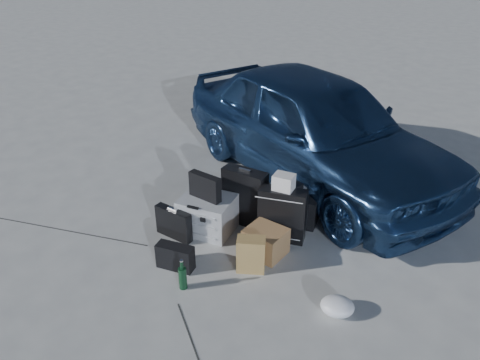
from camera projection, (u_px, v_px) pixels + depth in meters
name	position (u px, v px, depth m)	size (l,w,h in m)	color
ground	(206.00, 256.00, 5.12)	(60.00, 60.00, 0.00)	#ADADA8
car	(314.00, 127.00, 6.41)	(1.80, 4.48, 1.53)	navy
pelican_case	(208.00, 214.00, 5.47)	(0.60, 0.49, 0.43)	#A7A9AC
laptop_bag	(205.00, 187.00, 5.29)	(0.40, 0.10, 0.30)	black
briefcase	(174.00, 223.00, 5.36)	(0.47, 0.10, 0.36)	black
suitcase_left	(245.00, 197.00, 5.55)	(0.54, 0.19, 0.70)	black
suitcase_right	(282.00, 215.00, 5.26)	(0.53, 0.19, 0.64)	black
white_carton	(284.00, 182.00, 5.09)	(0.22, 0.18, 0.18)	silver
duffel_bag	(287.00, 207.00, 5.68)	(0.74, 0.32, 0.37)	black
flat_box_white	(288.00, 190.00, 5.58)	(0.45, 0.34, 0.08)	silver
flat_box_black	(288.00, 184.00, 5.55)	(0.30, 0.21, 0.06)	black
kraft_bag	(251.00, 254.00, 4.83)	(0.29, 0.17, 0.39)	olive
cardboard_box	(266.00, 242.00, 5.09)	(0.41, 0.36, 0.31)	#915F3F
plastic_bag	(337.00, 306.00, 4.32)	(0.31, 0.27, 0.17)	silver
messenger_bag	(175.00, 257.00, 4.88)	(0.39, 0.15, 0.28)	black
green_bottle	(182.00, 275.00, 4.59)	(0.08, 0.08, 0.33)	black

